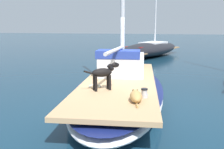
{
  "coord_description": "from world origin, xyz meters",
  "views": [
    {
      "loc": [
        1.49,
        -7.34,
        2.26
      ],
      "look_at": [
        0.0,
        -1.0,
        1.01
      ],
      "focal_mm": 41.48,
      "sensor_mm": 36.0,
      "label": 1
    }
  ],
  "objects_px": {
    "dog_tan": "(136,96)",
    "coiled_rope": "(95,86)",
    "sailboat_main": "(120,91)",
    "dog_black": "(104,73)",
    "deck_winch": "(144,93)",
    "moored_boat_far_astern": "(150,49)"
  },
  "relations": [
    {
      "from": "sailboat_main",
      "to": "deck_winch",
      "type": "relative_size",
      "value": 35.56
    },
    {
      "from": "deck_winch",
      "to": "coiled_rope",
      "type": "relative_size",
      "value": 0.65
    },
    {
      "from": "moored_boat_far_astern",
      "to": "dog_tan",
      "type": "bearing_deg",
      "value": -86.25
    },
    {
      "from": "sailboat_main",
      "to": "coiled_rope",
      "type": "distance_m",
      "value": 1.19
    },
    {
      "from": "dog_black",
      "to": "moored_boat_far_astern",
      "type": "relative_size",
      "value": 0.1
    },
    {
      "from": "dog_tan",
      "to": "coiled_rope",
      "type": "height_order",
      "value": "dog_tan"
    },
    {
      "from": "sailboat_main",
      "to": "moored_boat_far_astern",
      "type": "distance_m",
      "value": 11.8
    },
    {
      "from": "sailboat_main",
      "to": "moored_boat_far_astern",
      "type": "relative_size",
      "value": 0.9
    },
    {
      "from": "sailboat_main",
      "to": "coiled_rope",
      "type": "relative_size",
      "value": 23.05
    },
    {
      "from": "dog_tan",
      "to": "deck_winch",
      "type": "xyz_separation_m",
      "value": [
        0.15,
        0.3,
        -0.01
      ]
    },
    {
      "from": "dog_tan",
      "to": "sailboat_main",
      "type": "bearing_deg",
      "value": 110.74
    },
    {
      "from": "coiled_rope",
      "to": "moored_boat_far_astern",
      "type": "xyz_separation_m",
      "value": [
        0.31,
        12.85,
        -0.14
      ]
    },
    {
      "from": "deck_winch",
      "to": "moored_boat_far_astern",
      "type": "height_order",
      "value": "moored_boat_far_astern"
    },
    {
      "from": "deck_winch",
      "to": "coiled_rope",
      "type": "distance_m",
      "value": 1.53
    },
    {
      "from": "sailboat_main",
      "to": "coiled_rope",
      "type": "xyz_separation_m",
      "value": [
        -0.45,
        -1.05,
        0.35
      ]
    },
    {
      "from": "deck_winch",
      "to": "moored_boat_far_astern",
      "type": "relative_size",
      "value": 0.03
    },
    {
      "from": "dog_tan",
      "to": "coiled_rope",
      "type": "bearing_deg",
      "value": 141.26
    },
    {
      "from": "coiled_rope",
      "to": "dog_black",
      "type": "bearing_deg",
      "value": -35.42
    },
    {
      "from": "sailboat_main",
      "to": "dog_black",
      "type": "height_order",
      "value": "dog_black"
    },
    {
      "from": "sailboat_main",
      "to": "dog_tan",
      "type": "bearing_deg",
      "value": -69.26
    },
    {
      "from": "deck_winch",
      "to": "dog_tan",
      "type": "bearing_deg",
      "value": -116.2
    },
    {
      "from": "dog_tan",
      "to": "dog_black",
      "type": "xyz_separation_m",
      "value": [
        -0.92,
        0.76,
        0.32
      ]
    }
  ]
}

